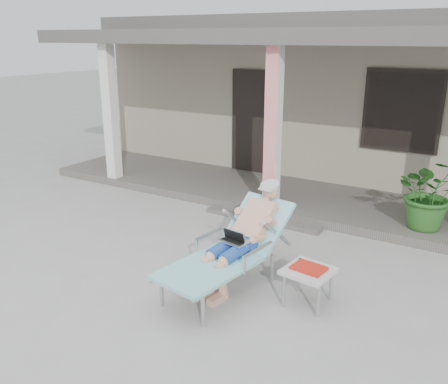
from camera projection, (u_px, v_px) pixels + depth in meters
The scene contains 8 objects.
ground at pixel (200, 265), 6.27m from camera, with size 60.00×60.00×0.00m, color #9E9E99.
house at pixel (353, 91), 11.05m from camera, with size 10.40×5.40×3.30m.
porch_deck at pixel (290, 197), 8.69m from camera, with size 10.00×2.00×0.15m, color #605B56.
porch_overhang at pixel (296, 42), 7.80m from camera, with size 10.00×2.30×2.85m.
porch_step at pixel (262, 219), 7.76m from camera, with size 2.00×0.30×0.07m, color #605B56.
lounger at pixel (236, 225), 5.56m from camera, with size 1.01×1.98×1.25m.
side_table at pixel (309, 273), 5.25m from camera, with size 0.57×0.57×0.45m.
potted_palm at pixel (430, 193), 6.94m from camera, with size 0.98×0.85×1.09m, color #26591E.
Camera 1 is at (3.16, -4.70, 2.87)m, focal length 38.00 mm.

